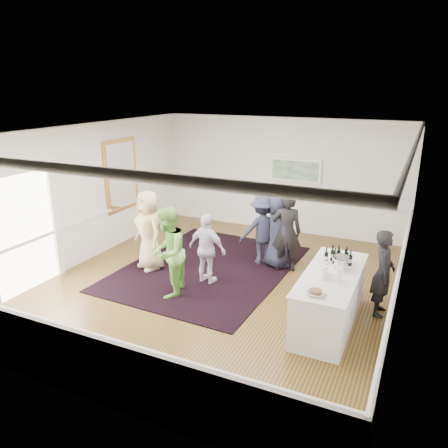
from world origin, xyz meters
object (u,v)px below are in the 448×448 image
at_px(guest_green, 168,252).
at_px(guest_navy, 278,231).
at_px(ice_bucket, 341,263).
at_px(guest_lilac, 207,249).
at_px(bartender, 383,273).
at_px(serving_table, 330,298).
at_px(guest_dark_b, 286,232).
at_px(guest_tan, 149,230).
at_px(guest_dark_a, 262,230).
at_px(nut_bowl, 316,292).

relative_size(guest_green, guest_navy, 1.06).
bearing_deg(ice_bucket, guest_lilac, 172.68).
bearing_deg(bartender, serving_table, 133.39).
bearing_deg(guest_dark_b, serving_table, 106.33).
relative_size(serving_table, guest_dark_b, 1.31).
bearing_deg(guest_tan, guest_dark_a, 60.23).
relative_size(guest_dark_a, guest_dark_b, 0.91).
height_order(guest_lilac, nut_bowl, guest_lilac).
xyz_separation_m(guest_tan, guest_dark_b, (2.82, 1.23, -0.01)).
distance_m(serving_table, guest_dark_b, 2.42).
bearing_deg(ice_bucket, guest_tan, 173.79).
bearing_deg(guest_green, guest_dark_a, 139.00).
xyz_separation_m(bartender, guest_tan, (-5.00, -0.06, 0.11)).
relative_size(guest_tan, guest_green, 1.01).
bearing_deg(guest_dark_a, guest_tan, -4.54).
distance_m(guest_dark_a, nut_bowl, 3.57).
height_order(guest_dark_b, nut_bowl, guest_dark_b).
relative_size(bartender, guest_navy, 0.94).
height_order(guest_dark_a, guest_navy, guest_navy).
bearing_deg(serving_table, guest_dark_a, 134.39).
xyz_separation_m(serving_table, nut_bowl, (-0.06, -0.91, 0.52)).
bearing_deg(guest_green, guest_tan, -145.88).
xyz_separation_m(guest_dark_a, ice_bucket, (2.13, -1.84, 0.25)).
xyz_separation_m(serving_table, guest_green, (-3.13, -0.24, 0.42)).
bearing_deg(nut_bowl, guest_navy, 118.10).
height_order(serving_table, ice_bucket, ice_bucket).
xyz_separation_m(guest_green, guest_dark_b, (1.72, 2.16, -0.00)).
bearing_deg(guest_lilac, ice_bucket, -179.19).
height_order(bartender, nut_bowl, bartender).
bearing_deg(guest_dark_b, guest_navy, -48.74).
relative_size(guest_tan, ice_bucket, 7.03).
bearing_deg(guest_green, ice_bucket, 82.77).
distance_m(guest_dark_a, ice_bucket, 2.83).
distance_m(serving_table, guest_tan, 4.31).
xyz_separation_m(serving_table, guest_dark_a, (-2.02, 2.07, 0.34)).
bearing_deg(guest_navy, bartender, -161.96).
xyz_separation_m(guest_lilac, guest_dark_b, (1.29, 1.34, 0.15)).
xyz_separation_m(serving_table, bartender, (0.77, 0.75, 0.32)).
distance_m(guest_green, guest_dark_b, 2.77).
distance_m(ice_bucket, nut_bowl, 1.15).
bearing_deg(guest_lilac, guest_dark_b, -125.93).
bearing_deg(guest_dark_a, nut_bowl, 86.97).
xyz_separation_m(bartender, guest_dark_b, (-2.18, 1.17, 0.10)).
bearing_deg(guest_green, bartender, 88.87).
height_order(serving_table, guest_tan, guest_tan).
bearing_deg(guest_dark_a, guest_navy, 141.28).
height_order(guest_tan, nut_bowl, guest_tan).
relative_size(guest_lilac, guest_dark_a, 0.92).
xyz_separation_m(bartender, guest_lilac, (-3.47, -0.17, -0.05)).
xyz_separation_m(guest_dark_a, guest_dark_b, (0.62, -0.15, 0.08)).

